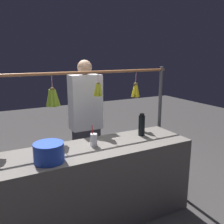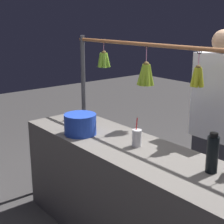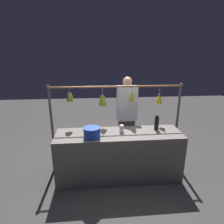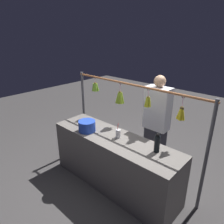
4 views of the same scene
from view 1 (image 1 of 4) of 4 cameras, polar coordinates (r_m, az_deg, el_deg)
The scene contains 7 objects.
ground_plane at distance 2.85m, azimuth -4.47°, elevation -23.74°, with size 12.00×12.00×0.00m, color #3C3A3A.
market_counter at distance 2.63m, azimuth -4.64°, elevation -16.58°, with size 2.08×0.59×0.82m, color #66605B.
display_rack at distance 2.72m, azimuth -9.01°, elevation 0.37°, with size 2.39×0.14×1.56m.
water_bottle at distance 2.79m, azimuth 6.86°, elevation -3.01°, with size 0.07×0.07×0.25m.
blue_bucket at distance 2.18m, azimuth -14.34°, elevation -9.04°, with size 0.26×0.26×0.17m, color blue.
drink_cup at distance 2.48m, azimuth -4.24°, elevation -6.41°, with size 0.07×0.07×0.21m.
vendor_person at distance 3.19m, azimuth -6.00°, elevation -3.23°, with size 0.39×0.21×1.65m.
Camera 1 is at (0.88, 2.10, 1.71)m, focal length 39.61 mm.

